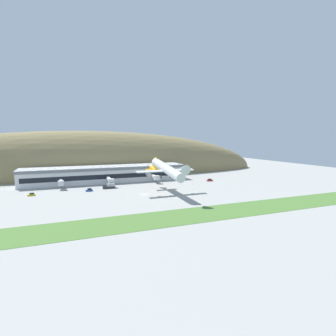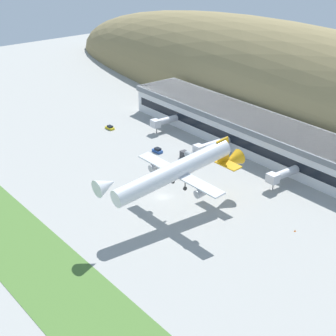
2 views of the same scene
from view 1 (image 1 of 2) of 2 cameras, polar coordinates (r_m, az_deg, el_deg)
The scene contains 14 objects.
ground_plane at distance 145.29m, azimuth -5.04°, elevation -5.68°, with size 442.13×442.13×0.00m, color #9E9E99.
grass_strip_foreground at distance 104.31m, azimuth 2.22°, elevation -10.57°, with size 397.92×19.94×0.08m, color #4C7533.
hill_backdrop at distance 229.81m, azimuth -17.72°, elevation -1.43°, with size 331.58×61.24×73.10m, color olive.
terminal_building at distance 189.43m, azimuth -13.22°, elevation -1.05°, with size 111.83×20.24×10.96m.
jetway_0 at distance 171.81m, azimuth -22.28°, elevation -2.89°, with size 3.38×11.70×5.43m.
jetway_1 at distance 172.06m, azimuth -12.55°, elevation -2.54°, with size 3.38×15.15×5.43m.
jetway_2 at distance 180.86m, azimuth -2.89°, elevation -1.95°, with size 3.38×12.41×5.43m.
cargo_airplane at distance 143.23m, azimuth -0.40°, elevation -0.27°, with size 33.20×49.71×10.69m.
service_car_0 at distance 158.51m, azimuth -27.58°, elevation -5.15°, with size 4.07×2.17×1.47m.
service_car_1 at distance 158.84m, azimuth -16.77°, elevation -4.62°, with size 4.02×2.24×1.70m.
service_car_2 at distance 189.76m, azimuth 9.06°, elevation -2.63°, with size 4.26×2.17×1.69m.
fuel_truck at distance 164.35m, azimuth -12.75°, elevation -3.87°, with size 7.45×2.47×3.06m.
traffic_cone_0 at distance 156.48m, azimuth -13.22°, elevation -4.84°, with size 0.52×0.52×0.58m.
traffic_cone_1 at distance 173.62m, azimuth 5.37°, elevation -3.57°, with size 0.52×0.52×0.58m.
Camera 1 is at (-40.57, -136.07, 30.79)m, focal length 28.00 mm.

